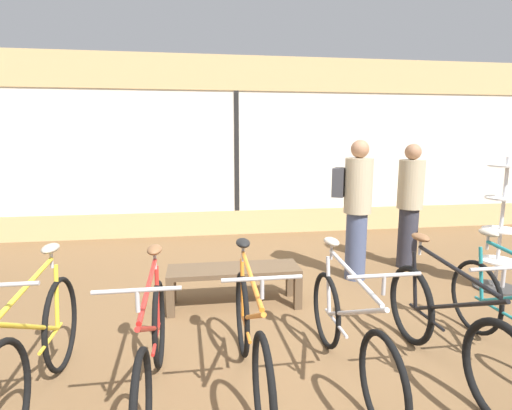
# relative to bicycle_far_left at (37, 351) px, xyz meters

# --- Properties ---
(ground_plane) EXTENTS (24.00, 24.00, 0.00)m
(ground_plane) POSITION_rel_bicycle_far_left_xyz_m (1.81, 0.40, -0.41)
(ground_plane) COLOR brown
(shop_back_wall) EXTENTS (12.00, 0.08, 3.20)m
(shop_back_wall) POSITION_rel_bicycle_far_left_xyz_m (1.81, 4.63, 1.23)
(shop_back_wall) COLOR tan
(shop_back_wall) RESTS_ON ground_plane
(bicycle_far_left) EXTENTS (0.46, 1.71, 1.04)m
(bicycle_far_left) POSITION_rel_bicycle_far_left_xyz_m (0.00, 0.00, 0.00)
(bicycle_far_left) COLOR black
(bicycle_far_left) RESTS_ON ground_plane
(bicycle_left) EXTENTS (0.46, 1.73, 1.02)m
(bicycle_left) POSITION_rel_bicycle_far_left_xyz_m (0.75, -0.09, -0.02)
(bicycle_left) COLOR black
(bicycle_left) RESTS_ON ground_plane
(bicycle_center_left) EXTENTS (0.46, 1.75, 1.03)m
(bicycle_center_left) POSITION_rel_bicycle_far_left_xyz_m (1.43, -0.03, -0.01)
(bicycle_center_left) COLOR black
(bicycle_center_left) RESTS_ON ground_plane
(bicycle_center_right) EXTENTS (0.46, 1.72, 1.01)m
(bicycle_center_right) POSITION_rel_bicycle_far_left_xyz_m (2.16, -0.02, -0.03)
(bicycle_center_right) COLOR black
(bicycle_center_right) RESTS_ON ground_plane
(bicycle_right) EXTENTS (0.46, 1.75, 1.03)m
(bicycle_right) POSITION_rel_bicycle_far_left_xyz_m (2.91, -0.07, -0.02)
(bicycle_right) COLOR black
(bicycle_right) RESTS_ON ground_plane
(accessory_rack) EXTENTS (0.48, 0.48, 1.57)m
(accessory_rack) POSITION_rel_bicycle_far_left_xyz_m (4.60, 1.45, 0.25)
(accessory_rack) COLOR #333333
(accessory_rack) RESTS_ON ground_plane
(display_bench) EXTENTS (1.40, 0.44, 0.43)m
(display_bench) POSITION_rel_bicycle_far_left_xyz_m (1.45, 1.43, -0.05)
(display_bench) COLOR brown
(display_bench) RESTS_ON ground_plane
(customer_near_rack) EXTENTS (0.45, 0.45, 1.71)m
(customer_near_rack) POSITION_rel_bicycle_far_left_xyz_m (3.96, 2.37, 0.49)
(customer_near_rack) COLOR #2D2D38
(customer_near_rack) RESTS_ON ground_plane
(customer_by_window) EXTENTS (0.56, 0.49, 1.76)m
(customer_by_window) POSITION_rel_bicycle_far_left_xyz_m (3.05, 2.04, 0.55)
(customer_by_window) COLOR #424C6B
(customer_by_window) RESTS_ON ground_plane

